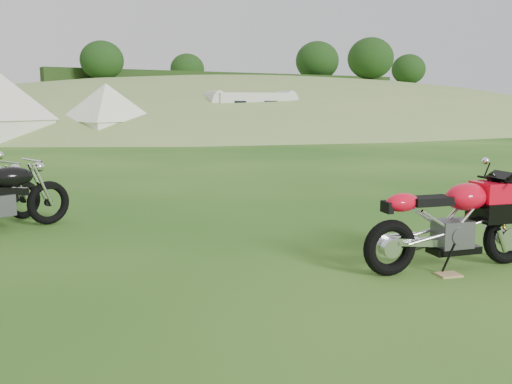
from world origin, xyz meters
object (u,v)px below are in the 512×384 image
tent_mid (107,112)px  caravan (251,114)px  sport_motorcycle (452,216)px  plywood_board (448,275)px

tent_mid → caravan: size_ratio=0.62×
tent_mid → caravan: (7.55, -0.34, -0.17)m
sport_motorcycle → plywood_board: sport_motorcycle is taller
sport_motorcycle → caravan: (10.91, 21.46, 0.53)m
plywood_board → tent_mid: tent_mid is taller
sport_motorcycle → plywood_board: (-0.20, -0.15, -0.59)m
plywood_board → caravan: (11.11, 21.61, 1.13)m
plywood_board → caravan: size_ratio=0.05×
sport_motorcycle → tent_mid: tent_mid is taller
plywood_board → caravan: caravan is taller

